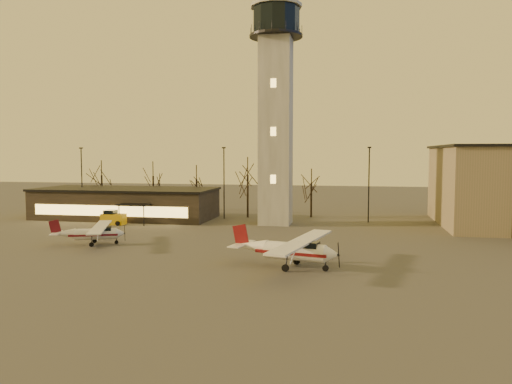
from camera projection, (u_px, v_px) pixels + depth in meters
ground at (212, 282)px, 36.04m from camera, size 220.00×220.00×0.00m
control_tower at (276, 98)px, 64.13m from camera, size 6.80×6.80×32.60m
terminal at (126, 203)px, 71.38m from camera, size 25.40×12.20×4.30m
light_poles at (280, 183)px, 65.85m from camera, size 58.50×12.25×10.14m
tree_row at (197, 175)px, 76.52m from camera, size 37.20×9.20×8.80m
cessna_front at (297, 254)px, 40.04m from camera, size 9.69×12.17×3.35m
cessna_rear at (97, 236)px, 50.51m from camera, size 7.84×9.53×2.69m
service_cart at (113, 219)px, 64.93m from camera, size 2.99×1.91×1.89m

